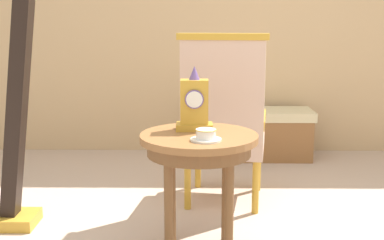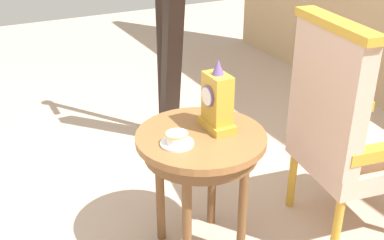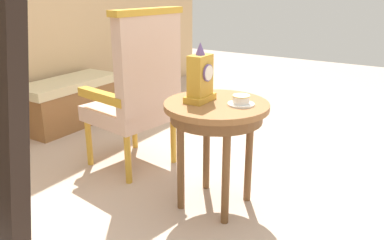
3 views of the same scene
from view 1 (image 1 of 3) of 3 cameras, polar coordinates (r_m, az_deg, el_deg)
The scene contains 7 objects.
wall_back at distance 4.59m, azimuth 2.05°, elevation 13.79°, with size 6.00×0.10×2.80m, color tan.
side_table at distance 2.49m, azimuth 0.81°, elevation -3.61°, with size 0.60×0.60×0.65m.
teacup_left at distance 2.33m, azimuth 1.63°, elevation -1.81°, with size 0.15×0.15×0.06m.
mantel_clock at distance 2.53m, azimuth 0.28°, elevation 1.80°, with size 0.19×0.11×0.34m.
armchair at distance 3.18m, azimuth 3.74°, elevation 0.22°, with size 0.62×0.61×1.14m.
harp at distance 3.01m, azimuth -20.74°, elevation 0.88°, with size 0.40×0.24×1.73m.
window_bench at distance 4.43m, azimuth 7.73°, elevation -1.57°, with size 0.95×0.40×0.44m.
Camera 1 is at (-0.10, -2.33, 1.21)m, focal length 45.68 mm.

